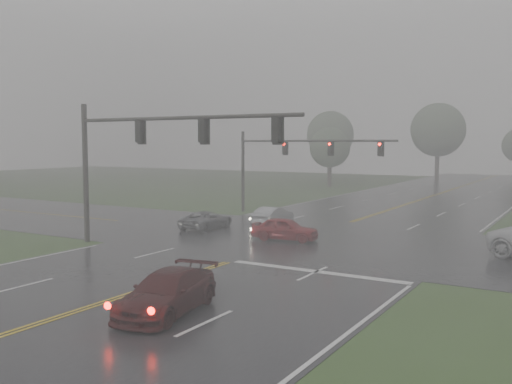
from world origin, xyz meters
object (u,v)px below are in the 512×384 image
Objects in this scene: sedan_maroon at (167,313)px; signal_gantry_near at (142,146)px; sedan_red at (285,241)px; car_grey at (207,229)px; signal_gantry_far at (287,155)px; sedan_silver at (273,226)px.

signal_gantry_near reaches higher than sedan_maroon.
signal_gantry_near is at bearing 129.03° from sedan_red.
sedan_maroon is 0.34× the size of signal_gantry_near.
signal_gantry_near is at bearing 97.47° from car_grey.
sedan_red is (-3.29, 14.66, 0.00)m from sedan_maroon.
signal_gantry_far reaches higher than sedan_red.
sedan_red is 9.91m from signal_gantry_near.
sedan_silver is 4.65m from car_grey.
sedan_red is 0.28× the size of signal_gantry_near.
sedan_maroon reaches higher than sedan_silver.
sedan_red is at bearing 49.10° from signal_gantry_near.
sedan_silver is 7.88m from signal_gantry_far.
sedan_silver is at bearing -71.13° from signal_gantry_far.
car_grey is at bearing 46.79° from sedan_silver.
sedan_maroon is at bearing -177.41° from sedan_red.
signal_gantry_near is (-1.88, -10.98, 5.55)m from sedan_silver.
sedan_maroon is at bearing -44.31° from signal_gantry_near.
signal_gantry_far is (1.03, 9.47, 4.70)m from car_grey.
sedan_maroon reaches higher than sedan_red.
signal_gantry_far is (-2.05, 5.98, 4.70)m from sedan_silver.
sedan_red is at bearing 124.35° from sedan_silver.
sedan_red is 5.92m from sedan_silver.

